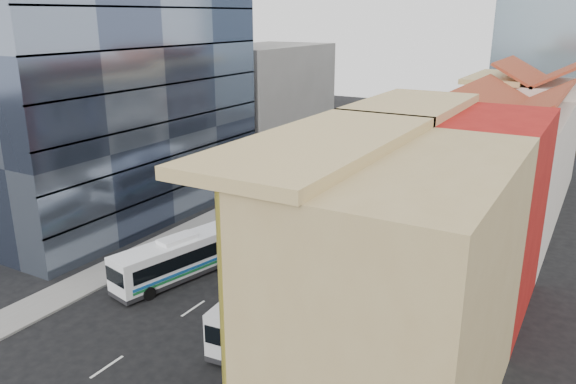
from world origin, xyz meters
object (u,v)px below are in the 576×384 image
Objects in this scene: shophouse_tan at (399,296)px; office_tower at (110,45)px; bus_left_far at (295,200)px; bus_left_near at (178,257)px; bus_right at (267,300)px.

shophouse_tan is 35.19m from office_tower.
shophouse_tan is 1.12× the size of bus_left_far.
shophouse_tan is 25.57m from bus_left_far.
office_tower is at bearing 161.75° from bus_left_near.
shophouse_tan is at bearing -43.37° from bus_left_far.
bus_left_far is at bearing 108.76° from bus_right.
bus_left_far reaches higher than bus_right.
bus_right is (-9.04, 3.74, -4.40)m from shophouse_tan.
office_tower is 3.01× the size of bus_right.
office_tower is 27.70m from bus_right.
office_tower reaches higher than bus_right.
bus_left_near is 0.98× the size of bus_right.
bus_left_far reaches higher than bus_left_near.
bus_left_near is (13.50, -8.16, -13.44)m from office_tower.
bus_left_far is (15.00, 5.53, -13.00)m from office_tower.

